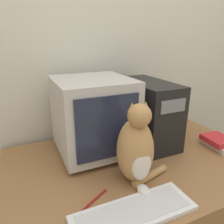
# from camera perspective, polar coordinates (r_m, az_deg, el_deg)

# --- Properties ---
(wall_back) EXTENTS (7.00, 0.05, 2.50)m
(wall_back) POSITION_cam_1_polar(r_m,az_deg,el_deg) (1.51, -2.70, 15.28)
(wall_back) COLOR beige
(wall_back) RESTS_ON ground_plane
(desk) EXTENTS (1.38, 0.89, 0.71)m
(desk) POSITION_cam_1_polar(r_m,az_deg,el_deg) (1.45, 6.18, -24.43)
(desk) COLOR olive
(desk) RESTS_ON ground_plane
(crt_monitor) EXTENTS (0.40, 0.41, 0.43)m
(crt_monitor) POSITION_cam_1_polar(r_m,az_deg,el_deg) (1.21, -4.82, -1.01)
(crt_monitor) COLOR #BCB7AD
(crt_monitor) RESTS_ON desk
(computer_tower) EXTENTS (0.22, 0.46, 0.38)m
(computer_tower) POSITION_cam_1_polar(r_m,az_deg,el_deg) (1.37, 9.22, -0.03)
(computer_tower) COLOR black
(computer_tower) RESTS_ON desk
(keyboard) EXTENTS (0.48, 0.16, 0.02)m
(keyboard) POSITION_cam_1_polar(r_m,az_deg,el_deg) (0.91, 5.78, -24.65)
(keyboard) COLOR silver
(keyboard) RESTS_ON desk
(cat) EXTENTS (0.27, 0.25, 0.39)m
(cat) POSITION_cam_1_polar(r_m,az_deg,el_deg) (0.99, 6.34, -9.66)
(cat) COLOR #B7844C
(cat) RESTS_ON desk
(book_stack) EXTENTS (0.15, 0.19, 0.06)m
(book_stack) POSITION_cam_1_polar(r_m,az_deg,el_deg) (1.49, 25.93, -7.04)
(book_stack) COLOR beige
(book_stack) RESTS_ON desk
(pen) EXTENTS (0.14, 0.08, 0.01)m
(pen) POSITION_cam_1_polar(r_m,az_deg,el_deg) (0.96, -4.64, -21.91)
(pen) COLOR maroon
(pen) RESTS_ON desk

